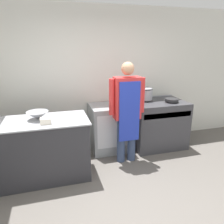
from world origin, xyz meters
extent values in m
plane|color=#5B5651|center=(0.00, 0.00, 0.00)|extent=(14.00, 14.00, 0.00)
cube|color=silver|center=(0.00, 2.17, 1.35)|extent=(8.00, 0.05, 2.70)
cube|color=#2D2D33|center=(-1.01, 1.15, 0.45)|extent=(1.32, 0.72, 0.90)
cube|color=#9EA0A8|center=(-1.01, 1.15, 0.91)|extent=(1.37, 0.75, 0.02)
cube|color=#38383D|center=(1.18, 1.70, 0.46)|extent=(1.04, 0.79, 0.93)
cube|color=#9EA0A8|center=(1.18, 1.31, 0.76)|extent=(0.96, 0.03, 0.10)
cube|color=#9EA0A8|center=(1.18, 2.08, 0.94)|extent=(1.04, 0.03, 0.02)
cube|color=#93999E|center=(0.18, 1.79, 0.44)|extent=(0.66, 0.66, 0.89)
cube|color=silver|center=(0.18, 1.47, 0.49)|extent=(0.56, 0.02, 0.62)
cylinder|color=#38476B|center=(0.27, 1.26, 0.40)|extent=(0.14, 0.14, 0.79)
cylinder|color=#38476B|center=(0.47, 1.26, 0.40)|extent=(0.14, 0.14, 0.79)
cube|color=red|center=(0.37, 1.26, 1.14)|extent=(0.44, 0.22, 0.69)
cube|color=#2338B2|center=(0.37, 1.14, 0.93)|extent=(0.35, 0.02, 0.99)
cylinder|color=red|center=(0.10, 1.26, 1.18)|extent=(0.09, 0.09, 0.59)
cylinder|color=red|center=(0.63, 1.26, 1.18)|extent=(0.09, 0.09, 0.59)
sphere|color=tan|center=(0.37, 1.26, 1.62)|extent=(0.21, 0.21, 0.21)
cone|color=#9EA0A8|center=(-1.05, 1.20, 0.99)|extent=(0.32, 0.32, 0.12)
cube|color=silver|center=(-0.94, 0.99, 0.96)|extent=(0.14, 0.14, 0.08)
cylinder|color=#9EA0A8|center=(0.94, 1.83, 1.05)|extent=(0.30, 0.30, 0.20)
ellipsoid|color=#9EA0A8|center=(0.94, 1.83, 1.17)|extent=(0.30, 0.30, 0.05)
cylinder|color=#262628|center=(1.39, 1.56, 0.97)|extent=(0.25, 0.25, 0.05)
camera|label=1|loc=(-0.84, -2.03, 1.97)|focal=35.00mm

